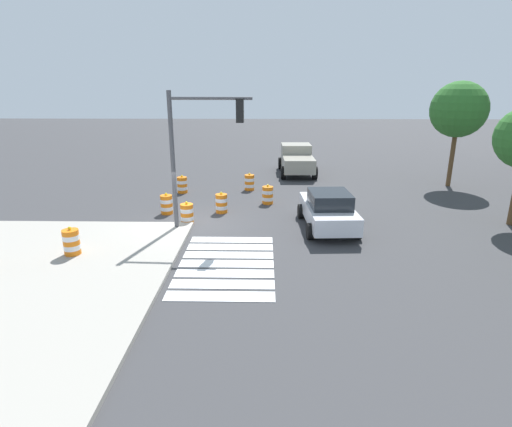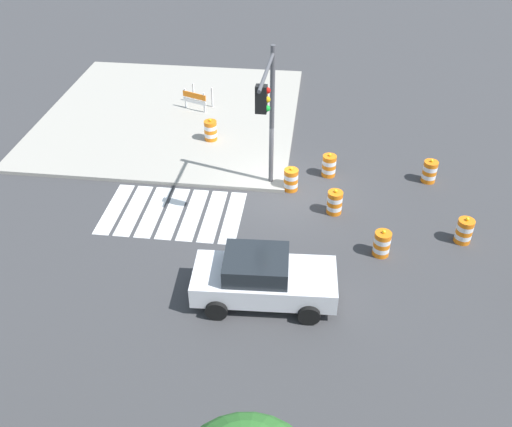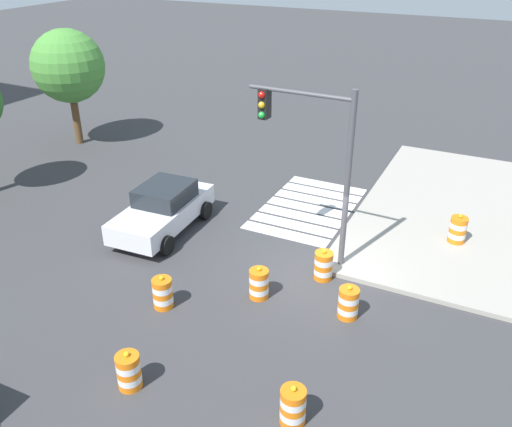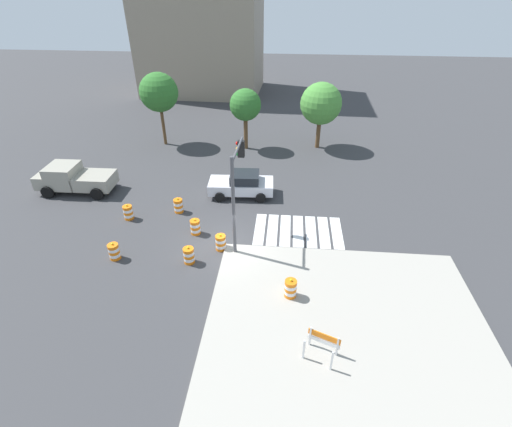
# 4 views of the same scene
# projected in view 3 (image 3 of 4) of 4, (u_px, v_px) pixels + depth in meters

# --- Properties ---
(ground_plane) EXTENTS (120.00, 120.00, 0.00)m
(ground_plane) POSITION_uv_depth(u_px,v_px,m) (316.00, 272.00, 16.80)
(ground_plane) COLOR #38383A
(crosswalk_stripes) EXTENTS (5.10, 3.20, 0.02)m
(crosswalk_stripes) POSITION_uv_depth(u_px,v_px,m) (308.00, 208.00, 20.68)
(crosswalk_stripes) COLOR silver
(crosswalk_stripes) RESTS_ON ground
(sports_car) EXTENTS (4.39, 2.31, 1.63)m
(sports_car) POSITION_uv_depth(u_px,v_px,m) (163.00, 209.00, 18.84)
(sports_car) COLOR silver
(sports_car) RESTS_ON ground
(traffic_barrel_near_corner) EXTENTS (0.56, 0.56, 1.02)m
(traffic_barrel_near_corner) POSITION_uv_depth(u_px,v_px,m) (348.00, 303.00, 14.66)
(traffic_barrel_near_corner) COLOR orange
(traffic_barrel_near_corner) RESTS_ON ground
(traffic_barrel_crosswalk_end) EXTENTS (0.56, 0.56, 1.02)m
(traffic_barrel_crosswalk_end) POSITION_uv_depth(u_px,v_px,m) (163.00, 293.00, 15.07)
(traffic_barrel_crosswalk_end) COLOR orange
(traffic_barrel_crosswalk_end) RESTS_ON ground
(traffic_barrel_median_near) EXTENTS (0.56, 0.56, 1.02)m
(traffic_barrel_median_near) POSITION_uv_depth(u_px,v_px,m) (323.00, 266.00, 16.30)
(traffic_barrel_median_near) COLOR orange
(traffic_barrel_median_near) RESTS_ON ground
(traffic_barrel_median_far) EXTENTS (0.56, 0.56, 1.02)m
(traffic_barrel_median_far) POSITION_uv_depth(u_px,v_px,m) (293.00, 406.00, 11.48)
(traffic_barrel_median_far) COLOR orange
(traffic_barrel_median_far) RESTS_ON ground
(traffic_barrel_far_curb) EXTENTS (0.56, 0.56, 1.02)m
(traffic_barrel_far_curb) POSITION_uv_depth(u_px,v_px,m) (259.00, 284.00, 15.46)
(traffic_barrel_far_curb) COLOR orange
(traffic_barrel_far_curb) RESTS_ON ground
(traffic_barrel_lane_center) EXTENTS (0.56, 0.56, 1.02)m
(traffic_barrel_lane_center) POSITION_uv_depth(u_px,v_px,m) (129.00, 371.00, 12.39)
(traffic_barrel_lane_center) COLOR orange
(traffic_barrel_lane_center) RESTS_ON ground
(traffic_barrel_on_sidewalk) EXTENTS (0.56, 0.56, 1.02)m
(traffic_barrel_on_sidewalk) POSITION_uv_depth(u_px,v_px,m) (458.00, 230.00, 17.96)
(traffic_barrel_on_sidewalk) COLOR orange
(traffic_barrel_on_sidewalk) RESTS_ON sidewalk_corner
(traffic_light_pole) EXTENTS (0.47, 3.29, 5.50)m
(traffic_light_pole) POSITION_uv_depth(u_px,v_px,m) (313.00, 144.00, 15.70)
(traffic_light_pole) COLOR #4C4C51
(traffic_light_pole) RESTS_ON sidewalk_corner
(street_tree_streetside_far) EXTENTS (3.40, 3.40, 5.49)m
(street_tree_streetside_far) POSITION_uv_depth(u_px,v_px,m) (68.00, 66.00, 25.30)
(street_tree_streetside_far) COLOR brown
(street_tree_streetside_far) RESTS_ON ground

